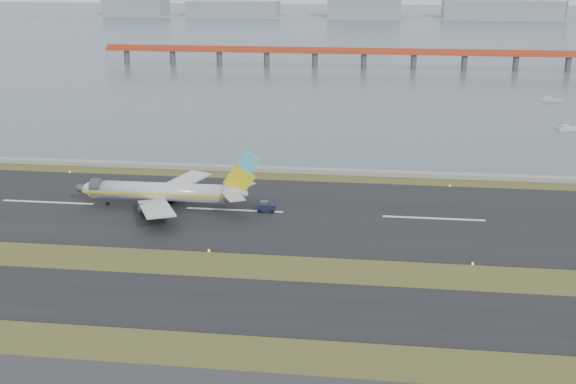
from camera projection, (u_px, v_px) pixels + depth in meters
name	position (u px, v px, depth m)	size (l,w,h in m)	color
ground	(198.00, 269.00, 118.63)	(1000.00, 1000.00, 0.00)	#38491A
taxiway_strip	(179.00, 301.00, 107.26)	(1000.00, 18.00, 0.10)	black
runway_strip	(235.00, 210.00, 147.00)	(1000.00, 45.00, 0.10)	black
seawall	(259.00, 169.00, 175.25)	(1000.00, 2.50, 1.00)	gray
bay_water	(345.00, 31.00, 553.88)	(1400.00, 800.00, 1.30)	#495C68
red_pier	(364.00, 53.00, 350.56)	(260.00, 5.00, 10.20)	#C03E20
far_shoreline	(368.00, 11.00, 701.79)	(1400.00, 80.00, 60.50)	gray
airliner	(165.00, 192.00, 147.49)	(38.52, 32.89, 12.80)	silver
pushback_tug	(266.00, 207.00, 145.84)	(3.61, 2.25, 2.25)	#131734
workboat_near	(569.00, 129.00, 218.32)	(7.78, 4.31, 1.80)	silver
workboat_far	(552.00, 100.00, 264.87)	(8.04, 5.34, 1.87)	silver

